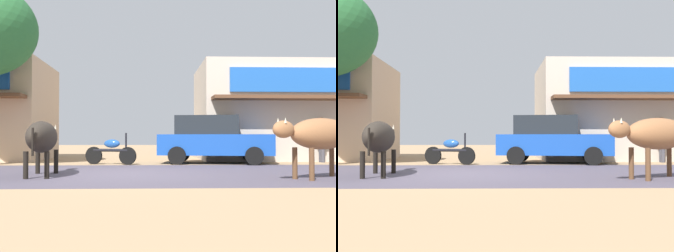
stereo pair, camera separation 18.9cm
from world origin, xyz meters
The scene contains 8 objects.
ground centered at (0.00, 0.00, 0.00)m, with size 80.00×80.00×0.00m, color tan.
asphalt_road centered at (0.00, 0.00, 0.00)m, with size 72.00×6.31×0.00m, color #4F4756.
storefront_right_club centered at (7.11, 7.05, 1.94)m, with size 8.56×5.46×3.86m.
parked_hatchback_car centered at (2.95, 4.03, 0.84)m, with size 4.08×2.36×1.64m.
parked_motorcycle centered at (-0.50, 3.52, 0.46)m, with size 1.73×0.65×1.04m.
cow_near_brown centered at (-1.72, -0.57, 0.90)m, with size 0.79×2.72×1.27m.
cow_far_dark centered at (4.50, -1.50, 0.96)m, with size 2.34×1.62×1.32m.
pedestrian_by_shop centered at (6.98, 4.54, 0.95)m, with size 0.40×0.61×1.62m.
Camera 2 is at (1.02, -10.69, 0.90)m, focal length 45.76 mm.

